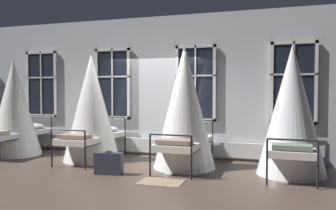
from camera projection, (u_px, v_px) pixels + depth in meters
ground at (136, 163)px, 8.29m from camera, size 22.88×22.88×0.00m
back_wall_with_windows at (154, 86)px, 9.30m from camera, size 12.44×0.10×3.57m
window_bank at (152, 116)px, 9.22m from camera, size 7.87×0.10×2.72m
cot_first at (14, 109)px, 9.31m from camera, size 1.36×2.01×2.49m
cot_second at (91, 109)px, 8.59m from camera, size 1.36×2.00×2.55m
cot_third at (184, 108)px, 7.76m from camera, size 1.36×2.00×2.67m
cot_fourth at (292, 111)px, 7.12m from camera, size 1.36×2.01×2.61m
rug_third at (161, 182)px, 6.56m from camera, size 0.82×0.58×0.01m
suitcase_dark at (109, 163)px, 7.18m from camera, size 0.58×0.27×0.47m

